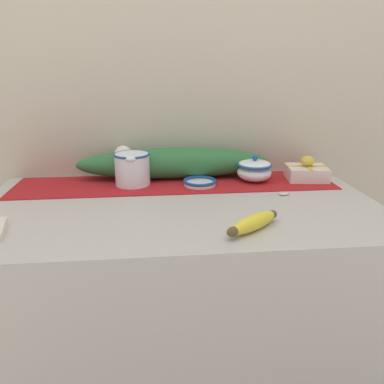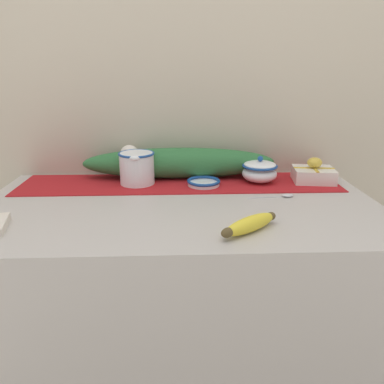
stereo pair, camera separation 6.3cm
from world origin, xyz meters
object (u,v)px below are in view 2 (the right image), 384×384
at_px(small_dish, 204,182).
at_px(gift_box, 313,174).
at_px(sugar_bowl, 260,171).
at_px(banana, 250,224).
at_px(cream_pitcher, 137,167).
at_px(spoon, 285,196).

bearing_deg(small_dish, gift_box, 4.38).
xyz_separation_m(sugar_bowl, banana, (-0.11, -0.42, -0.02)).
bearing_deg(banana, cream_pitcher, 127.39).
height_order(cream_pitcher, banana, cream_pitcher).
xyz_separation_m(banana, gift_box, (0.31, 0.42, 0.01)).
distance_m(cream_pitcher, gift_box, 0.63).
bearing_deg(gift_box, small_dish, -175.62).
bearing_deg(gift_box, spoon, -132.98).
relative_size(spoon, gift_box, 0.99).
bearing_deg(small_dish, cream_pitcher, 172.09).
height_order(small_dish, banana, banana).
xyz_separation_m(small_dish, spoon, (0.25, -0.13, -0.01)).
bearing_deg(gift_box, banana, -126.48).
distance_m(cream_pitcher, spoon, 0.51).
bearing_deg(gift_box, cream_pitcher, 179.83).
relative_size(small_dish, gift_box, 0.75).
xyz_separation_m(banana, spoon, (0.16, 0.26, -0.02)).
distance_m(banana, spoon, 0.31).
height_order(cream_pitcher, sugar_bowl, cream_pitcher).
bearing_deg(sugar_bowl, spoon, -72.64).
bearing_deg(banana, gift_box, 53.52).
bearing_deg(sugar_bowl, gift_box, -0.26).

